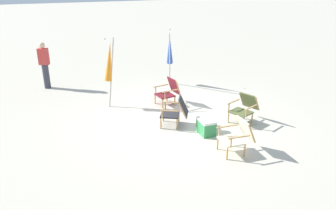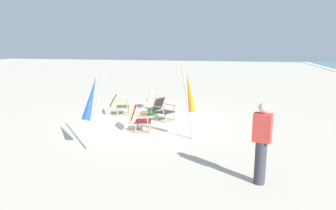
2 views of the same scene
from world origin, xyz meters
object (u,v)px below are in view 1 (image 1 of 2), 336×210
at_px(beach_chair_front_right, 238,135).
at_px(person_near_chairs, 45,65).
at_px(beach_chair_mid_center, 176,111).
at_px(beach_chair_back_right, 245,107).
at_px(umbrella_furled_blue, 170,50).
at_px(cooler_box, 206,126).
at_px(umbrella_furled_orange, 109,62).
at_px(beach_chair_front_left, 169,91).

height_order(beach_chair_front_right, person_near_chairs, person_near_chairs).
bearing_deg(beach_chair_mid_center, beach_chair_back_right, -102.37).
bearing_deg(umbrella_furled_blue, beach_chair_mid_center, 161.97).
xyz_separation_m(person_near_chairs, cooler_box, (-5.19, -3.67, -0.64)).
height_order(beach_chair_back_right, beach_chair_mid_center, beach_chair_mid_center).
bearing_deg(umbrella_furled_blue, beach_chair_front_right, 176.94).
xyz_separation_m(beach_chair_front_right, umbrella_furled_orange, (3.79, 2.11, 0.95)).
distance_m(beach_chair_front_left, beach_chair_back_right, 2.43).
bearing_deg(umbrella_furled_blue, beach_chair_front_left, 158.49).
bearing_deg(beach_chair_front_left, beach_chair_front_right, -172.87).
bearing_deg(umbrella_furled_orange, beach_chair_front_left, -106.03).
relative_size(beach_chair_mid_center, person_near_chairs, 0.55).
height_order(beach_chair_back_right, umbrella_furled_orange, umbrella_furled_orange).
xyz_separation_m(beach_chair_back_right, person_near_chairs, (4.88, 4.98, 0.42)).
distance_m(beach_chair_mid_center, umbrella_furled_blue, 3.54).
bearing_deg(umbrella_furled_blue, umbrella_furled_orange, 117.69).
xyz_separation_m(umbrella_furled_blue, umbrella_furled_orange, (-1.25, 2.38, 0.07)).
height_order(beach_chair_front_left, person_near_chairs, person_near_chairs).
bearing_deg(beach_chair_front_right, beach_chair_mid_center, 23.89).
relative_size(beach_chair_back_right, person_near_chairs, 0.56).
height_order(beach_chair_mid_center, umbrella_furled_orange, umbrella_furled_orange).
height_order(beach_chair_back_right, umbrella_furled_blue, umbrella_furled_blue).
bearing_deg(umbrella_furled_blue, cooler_box, 172.55).
distance_m(beach_chair_front_left, beach_chair_mid_center, 1.57).
distance_m(beach_chair_back_right, beach_chair_mid_center, 1.90).
xyz_separation_m(umbrella_furled_orange, person_near_chairs, (2.46, 1.81, -0.54)).
distance_m(beach_chair_back_right, cooler_box, 1.37).
bearing_deg(beach_chair_front_right, beach_chair_back_right, -37.65).
xyz_separation_m(beach_chair_back_right, beach_chair_mid_center, (0.41, 1.85, 0.00)).
bearing_deg(cooler_box, umbrella_furled_orange, 34.28).
bearing_deg(beach_chair_front_left, cooler_box, -175.81).
distance_m(umbrella_furled_blue, umbrella_furled_orange, 2.69).
bearing_deg(cooler_box, umbrella_furled_blue, -7.45).
bearing_deg(beach_chair_back_right, umbrella_furled_blue, 12.23).
relative_size(beach_chair_mid_center, umbrella_furled_orange, 0.43).
bearing_deg(umbrella_furled_blue, beach_chair_back_right, -167.77).
relative_size(beach_chair_front_right, beach_chair_mid_center, 0.89).
distance_m(umbrella_furled_blue, person_near_chairs, 4.39).
bearing_deg(umbrella_furled_orange, beach_chair_front_right, -150.96).
xyz_separation_m(beach_chair_front_left, umbrella_furled_blue, (1.73, -0.68, 0.87)).
bearing_deg(beach_chair_front_right, cooler_box, 13.14).
distance_m(beach_chair_front_right, cooler_box, 1.12).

